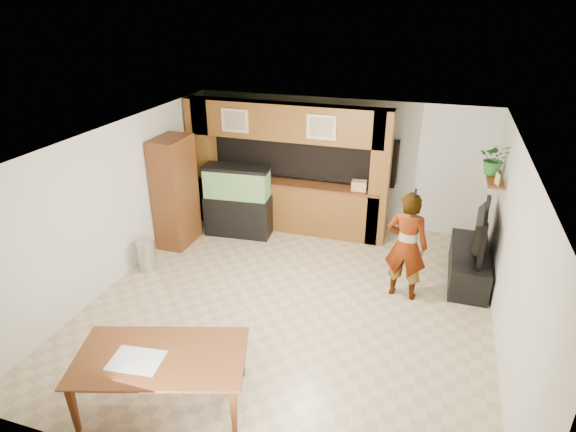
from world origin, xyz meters
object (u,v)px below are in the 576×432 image
(television, at_px, (475,230))
(dining_table, at_px, (163,381))
(aquarium, at_px, (238,202))
(person, at_px, (406,246))
(pantry_cabinet, at_px, (175,192))

(television, bearing_deg, dining_table, 144.53)
(television, bearing_deg, aquarium, 89.81)
(person, bearing_deg, pantry_cabinet, -0.55)
(aquarium, height_order, dining_table, aquarium)
(aquarium, relative_size, television, 1.07)
(person, bearing_deg, dining_table, 59.54)
(aquarium, bearing_deg, dining_table, -82.81)
(pantry_cabinet, relative_size, person, 1.18)
(pantry_cabinet, height_order, dining_table, pantry_cabinet)
(television, height_order, dining_table, television)
(pantry_cabinet, bearing_deg, television, 2.94)
(dining_table, bearing_deg, aquarium, 84.80)
(television, relative_size, dining_table, 0.69)
(television, bearing_deg, person, 134.26)
(aquarium, distance_m, television, 4.41)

